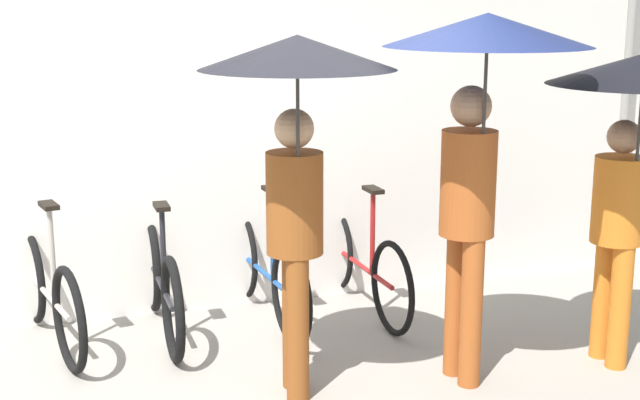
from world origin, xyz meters
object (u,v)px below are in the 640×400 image
(parked_bicycle_1, at_px, (161,283))
(pedestrian_leading, at_px, (297,115))
(parked_bicycle_3, at_px, (362,263))
(pedestrian_center, at_px, (481,89))
(parked_bicycle_0, at_px, (48,293))
(pedestrian_trailing, at_px, (636,116))
(parked_bicycle_2, at_px, (264,270))

(parked_bicycle_1, bearing_deg, pedestrian_leading, -155.49)
(parked_bicycle_3, distance_m, pedestrian_center, 2.02)
(parked_bicycle_0, bearing_deg, parked_bicycle_1, -103.67)
(pedestrian_center, height_order, pedestrian_trailing, pedestrian_center)
(parked_bicycle_2, distance_m, parked_bicycle_3, 0.73)
(pedestrian_center, xyz_separation_m, pedestrian_trailing, (0.99, -0.04, -0.18))
(parked_bicycle_1, bearing_deg, parked_bicycle_2, -86.44)
(parked_bicycle_0, distance_m, pedestrian_center, 3.08)
(parked_bicycle_0, height_order, pedestrian_center, pedestrian_center)
(parked_bicycle_2, bearing_deg, pedestrian_center, -154.00)
(parked_bicycle_3, bearing_deg, parked_bicycle_1, 89.11)
(pedestrian_center, bearing_deg, parked_bicycle_0, -34.98)
(parked_bicycle_3, height_order, pedestrian_center, pedestrian_center)
(pedestrian_leading, height_order, pedestrian_trailing, pedestrian_leading)
(parked_bicycle_0, xyz_separation_m, parked_bicycle_2, (1.46, 0.04, 0.01))
(parked_bicycle_1, bearing_deg, pedestrian_trailing, -119.43)
(parked_bicycle_3, distance_m, pedestrian_leading, 2.04)
(pedestrian_center, relative_size, pedestrian_trailing, 1.12)
(parked_bicycle_0, height_order, parked_bicycle_1, parked_bicycle_0)
(parked_bicycle_3, bearing_deg, pedestrian_trailing, -145.07)
(parked_bicycle_1, bearing_deg, parked_bicycle_0, 88.68)
(parked_bicycle_3, bearing_deg, pedestrian_center, -176.56)
(parked_bicycle_1, distance_m, pedestrian_leading, 1.91)
(parked_bicycle_0, xyz_separation_m, parked_bicycle_3, (2.20, 0.03, -0.00))
(pedestrian_center, bearing_deg, parked_bicycle_2, -62.60)
(parked_bicycle_3, height_order, pedestrian_leading, pedestrian_leading)
(pedestrian_leading, bearing_deg, parked_bicycle_3, -115.21)
(parked_bicycle_2, bearing_deg, parked_bicycle_1, 88.67)
(pedestrian_leading, bearing_deg, pedestrian_center, -178.84)
(parked_bicycle_2, xyz_separation_m, pedestrian_trailing, (1.87, -1.50, 1.21))
(pedestrian_center, bearing_deg, pedestrian_trailing, 173.67)
(parked_bicycle_3, height_order, pedestrian_trailing, pedestrian_trailing)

